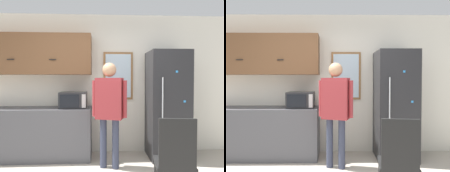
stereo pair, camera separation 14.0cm
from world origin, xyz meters
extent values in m
cube|color=silver|center=(0.00, 2.05, 1.35)|extent=(6.00, 0.06, 2.70)
cube|color=#4C4C51|center=(-1.16, 1.71, 0.46)|extent=(2.07, 0.62, 0.92)
cube|color=brown|center=(-1.16, 1.83, 1.89)|extent=(2.07, 0.38, 0.74)
cube|color=black|center=(-1.53, 1.63, 1.78)|extent=(0.12, 0.01, 0.01)
cube|color=black|center=(-0.80, 1.63, 1.78)|extent=(0.12, 0.01, 0.01)
cube|color=#232326|center=(-0.44, 1.68, 1.06)|extent=(0.48, 0.40, 0.29)
cube|color=black|center=(-0.49, 1.48, 1.06)|extent=(0.33, 0.01, 0.22)
cube|color=#B2B2B2|center=(-0.24, 1.48, 1.06)|extent=(0.07, 0.01, 0.23)
cylinder|color=#33384C|center=(0.09, 1.24, 0.40)|extent=(0.11, 0.11, 0.80)
cylinder|color=#33384C|center=(0.29, 1.18, 0.40)|extent=(0.11, 0.11, 0.80)
cube|color=maroon|center=(0.19, 1.21, 1.13)|extent=(0.47, 0.34, 0.66)
sphere|color=tan|center=(0.19, 1.21, 1.59)|extent=(0.23, 0.23, 0.23)
cylinder|color=maroon|center=(-0.05, 1.29, 1.12)|extent=(0.07, 0.07, 0.59)
cylinder|color=maroon|center=(0.43, 1.14, 1.12)|extent=(0.07, 0.07, 0.59)
cube|color=#232326|center=(1.27, 1.66, 0.97)|extent=(0.69, 0.69, 1.94)
cylinder|color=silver|center=(1.08, 1.30, 1.13)|extent=(0.02, 0.02, 0.68)
cube|color=#338CDB|center=(1.32, 1.31, 1.56)|extent=(0.04, 0.01, 0.04)
cube|color=#338CDB|center=(1.46, 1.31, 1.06)|extent=(0.04, 0.01, 0.04)
cube|color=black|center=(0.92, 0.25, 0.43)|extent=(0.50, 0.50, 0.04)
cube|color=black|center=(0.89, 0.05, 0.73)|extent=(0.41, 0.09, 0.55)
cube|color=olive|center=(0.39, 2.01, 1.50)|extent=(0.58, 0.04, 0.93)
cube|color=silver|center=(0.39, 1.99, 1.50)|extent=(0.50, 0.01, 0.85)
camera|label=1|loc=(0.05, -2.28, 1.43)|focal=35.00mm
camera|label=2|loc=(0.19, -2.28, 1.43)|focal=35.00mm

